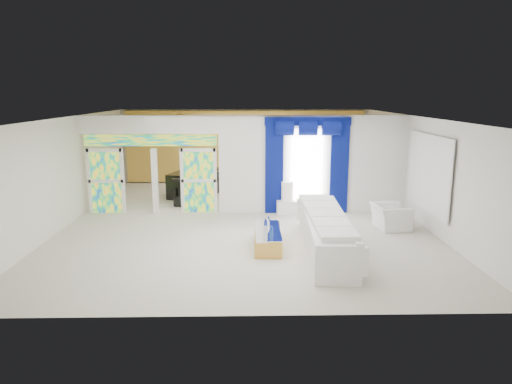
{
  "coord_description": "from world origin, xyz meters",
  "views": [
    {
      "loc": [
        0.05,
        -13.21,
        3.66
      ],
      "look_at": [
        0.3,
        -1.2,
        1.1
      ],
      "focal_mm": 32.76,
      "sensor_mm": 36.0,
      "label": 1
    }
  ],
  "objects_px": {
    "grand_piano": "(194,184)",
    "armchair": "(390,217)",
    "white_sofa": "(326,234)",
    "coffee_table": "(268,239)",
    "console_table": "(297,207)"
  },
  "relations": [
    {
      "from": "coffee_table",
      "to": "grand_piano",
      "type": "relative_size",
      "value": 1.03
    },
    {
      "from": "coffee_table",
      "to": "armchair",
      "type": "distance_m",
      "value": 3.74
    },
    {
      "from": "console_table",
      "to": "grand_piano",
      "type": "xyz_separation_m",
      "value": [
        -3.46,
        2.56,
        0.23
      ]
    },
    {
      "from": "grand_piano",
      "to": "armchair",
      "type": "bearing_deg",
      "value": -18.04
    },
    {
      "from": "white_sofa",
      "to": "armchair",
      "type": "relative_size",
      "value": 4.18
    },
    {
      "from": "white_sofa",
      "to": "armchair",
      "type": "xyz_separation_m",
      "value": [
        2.08,
        1.77,
        -0.07
      ]
    },
    {
      "from": "coffee_table",
      "to": "console_table",
      "type": "bearing_deg",
      "value": 71.76
    },
    {
      "from": "white_sofa",
      "to": "armchair",
      "type": "bearing_deg",
      "value": 43.08
    },
    {
      "from": "console_table",
      "to": "armchair",
      "type": "xyz_separation_m",
      "value": [
        2.39,
        -1.7,
        0.13
      ]
    },
    {
      "from": "white_sofa",
      "to": "armchair",
      "type": "distance_m",
      "value": 2.73
    },
    {
      "from": "coffee_table",
      "to": "console_table",
      "type": "height_order",
      "value": "console_table"
    },
    {
      "from": "white_sofa",
      "to": "coffee_table",
      "type": "relative_size",
      "value": 2.38
    },
    {
      "from": "console_table",
      "to": "white_sofa",
      "type": "bearing_deg",
      "value": -84.96
    },
    {
      "from": "armchair",
      "to": "grand_piano",
      "type": "xyz_separation_m",
      "value": [
        -5.85,
        4.25,
        0.11
      ]
    },
    {
      "from": "white_sofa",
      "to": "console_table",
      "type": "xyz_separation_m",
      "value": [
        -0.31,
        3.47,
        -0.2
      ]
    }
  ]
}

